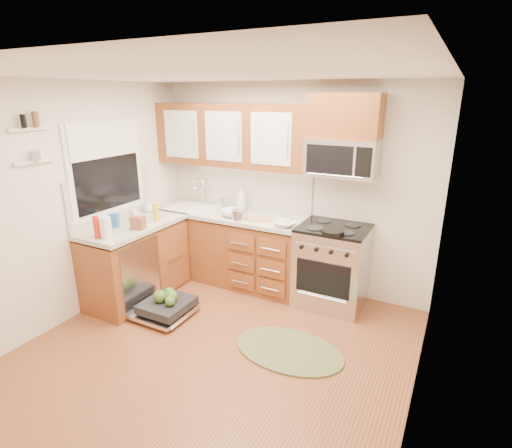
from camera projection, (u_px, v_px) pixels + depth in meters
The scene contains 38 objects.
floor at pixel (215, 352), 3.82m from camera, with size 3.50×3.50×0.00m, color brown.
ceiling at pixel (205, 74), 3.05m from camera, with size 3.50×3.50×0.00m, color white.
wall_back at pixel (290, 188), 4.91m from camera, with size 3.50×0.04×2.50m, color beige.
wall_front at pixel (12, 329), 1.96m from camera, with size 3.50×0.04×2.50m, color beige.
wall_left at pixel (72, 204), 4.21m from camera, with size 0.04×3.50×2.50m, color beige.
wall_right at pixel (429, 267), 2.67m from camera, with size 0.04×3.50×2.50m, color beige.
base_cabinet_back at pixel (228, 249), 5.23m from camera, with size 2.05×0.60×0.85m, color brown.
base_cabinet_left at pixel (136, 263), 4.77m from camera, with size 0.60×1.25×0.85m, color brown.
countertop_back at pixel (227, 214), 5.08m from camera, with size 2.07×0.64×0.05m, color beige.
countertop_left at pixel (133, 226), 4.62m from camera, with size 0.64×1.27×0.05m, color beige.
backsplash_back at pixel (238, 186), 5.23m from camera, with size 2.05×0.02×0.57m, color beige.
backsplash_left at pixel (112, 197), 4.66m from camera, with size 0.02×1.25×0.57m, color beige.
upper_cabinets at pixel (231, 135), 4.89m from camera, with size 2.05×0.35×0.75m, color brown, non-canonical shape.
cabinet_over_mw at pixel (345, 116), 4.19m from camera, with size 0.76×0.35×0.47m, color brown.
range at pixel (332, 266), 4.58m from camera, with size 0.76×0.64×0.95m, color silver, non-canonical shape.
microwave at pixel (342, 158), 4.31m from camera, with size 0.76×0.38×0.40m, color silver, non-canonical shape.
sink at pixel (193, 217), 5.32m from camera, with size 0.62×0.50×0.26m, color white, non-canonical shape.
dishwasher at pixel (164, 308), 4.42m from camera, with size 0.70×0.60×0.20m, color silver, non-canonical shape.
window at pixel (107, 169), 4.53m from camera, with size 0.03×1.05×1.05m, color white, non-canonical shape.
window_blind at pixel (105, 139), 4.42m from camera, with size 0.02×0.96×0.40m, color white.
shelf_upper at pixel (29, 129), 3.65m from camera, with size 0.04×0.40×0.03m, color white.
shelf_lower at pixel (35, 162), 3.75m from camera, with size 0.04×0.40×0.03m, color white.
rug at pixel (289, 350), 3.83m from camera, with size 1.07×0.70×0.02m, color olive, non-canonical shape.
skillet at pixel (333, 232), 4.19m from camera, with size 0.24×0.24×0.05m, color black.
stock_pot at pixel (240, 215), 4.76m from camera, with size 0.20×0.20×0.12m, color silver.
cutting_board at pixel (261, 219), 4.76m from camera, with size 0.27×0.17×0.02m, color tan.
canister at pixel (224, 205), 5.10m from camera, with size 0.10×0.10×0.17m, color silver.
paper_towel_roll at pixel (106, 228), 4.11m from camera, with size 0.10×0.10×0.23m, color white.
mustard_bottle at pixel (156, 212), 4.69m from camera, with size 0.07×0.07×0.22m, color gold.
red_bottle at pixel (97, 227), 4.13m from camera, with size 0.06×0.06×0.23m, color red.
wooden_box at pixel (138, 223), 4.42m from camera, with size 0.14×0.10×0.14m, color brown.
blue_carton at pixel (115, 221), 4.48m from camera, with size 0.10×0.06×0.15m, color #276AB8.
bowl_a at pixel (284, 224), 4.52m from camera, with size 0.24×0.24×0.06m, color #999999.
bowl_b at pixel (232, 213), 4.89m from camera, with size 0.28×0.28×0.09m, color #999999.
cup at pixel (288, 220), 4.60m from camera, with size 0.11×0.11×0.09m, color #999999.
soap_bottle_a at pixel (241, 199), 5.09m from camera, with size 0.12×0.12×0.31m, color #999999.
soap_bottle_b at pixel (134, 214), 4.69m from camera, with size 0.08×0.09×0.19m, color #999999.
soap_bottle_c at pixel (148, 206), 5.06m from camera, with size 0.12×0.12×0.16m, color #999999.
Camera 1 is at (1.86, -2.71, 2.34)m, focal length 28.00 mm.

